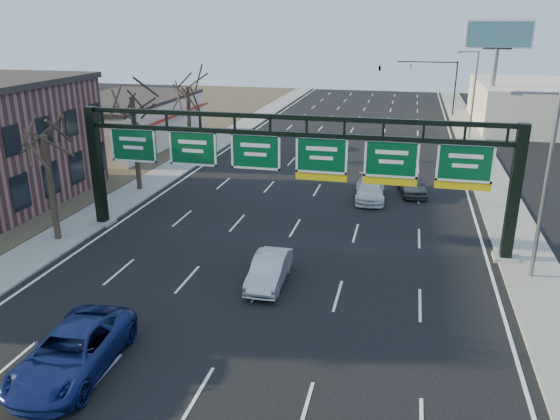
% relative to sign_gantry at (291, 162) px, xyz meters
% --- Properties ---
extents(ground, '(160.00, 160.00, 0.00)m').
position_rel_sign_gantry_xyz_m(ground, '(-0.16, -8.00, -4.63)').
color(ground, black).
rests_on(ground, ground).
extents(sidewalk_left, '(3.00, 120.00, 0.12)m').
position_rel_sign_gantry_xyz_m(sidewalk_left, '(-12.96, 12.00, -4.57)').
color(sidewalk_left, gray).
rests_on(sidewalk_left, ground).
extents(sidewalk_right, '(3.00, 120.00, 0.12)m').
position_rel_sign_gantry_xyz_m(sidewalk_right, '(12.64, 12.00, -4.57)').
color(sidewalk_right, gray).
rests_on(sidewalk_right, ground).
extents(dirt_strip_left, '(21.00, 120.00, 0.06)m').
position_rel_sign_gantry_xyz_m(dirt_strip_left, '(-25.16, 12.00, -4.60)').
color(dirt_strip_left, '#473D2B').
rests_on(dirt_strip_left, ground).
extents(lane_markings, '(21.60, 120.00, 0.01)m').
position_rel_sign_gantry_xyz_m(lane_markings, '(-0.16, 12.00, -4.62)').
color(lane_markings, white).
rests_on(lane_markings, ground).
extents(sign_gantry, '(24.60, 1.20, 7.20)m').
position_rel_sign_gantry_xyz_m(sign_gantry, '(0.00, 0.00, 0.00)').
color(sign_gantry, black).
rests_on(sign_gantry, ground).
extents(cream_strip, '(10.90, 18.40, 4.70)m').
position_rel_sign_gantry_xyz_m(cream_strip, '(-21.64, 21.00, -2.27)').
color(cream_strip, beige).
rests_on(cream_strip, ground).
extents(building_right_distant, '(12.00, 20.00, 5.00)m').
position_rel_sign_gantry_xyz_m(building_right_distant, '(19.84, 42.00, -2.13)').
color(building_right_distant, beige).
rests_on(building_right_distant, ground).
extents(tree_gantry, '(3.60, 3.60, 8.48)m').
position_rel_sign_gantry_xyz_m(tree_gantry, '(-12.96, -3.00, 2.48)').
color(tree_gantry, '#31251B').
rests_on(tree_gantry, sidewalk_left).
extents(tree_mid, '(3.60, 3.60, 9.24)m').
position_rel_sign_gantry_xyz_m(tree_mid, '(-12.96, 7.00, 3.23)').
color(tree_mid, '#31251B').
rests_on(tree_mid, sidewalk_left).
extents(tree_far, '(3.60, 3.60, 8.86)m').
position_rel_sign_gantry_xyz_m(tree_far, '(-12.96, 17.00, 2.86)').
color(tree_far, '#31251B').
rests_on(tree_far, sidewalk_left).
extents(streetlight_near, '(2.15, 0.22, 9.00)m').
position_rel_sign_gantry_xyz_m(streetlight_near, '(12.31, -2.00, 0.45)').
color(streetlight_near, slate).
rests_on(streetlight_near, sidewalk_right).
extents(streetlight_far, '(2.15, 0.22, 9.00)m').
position_rel_sign_gantry_xyz_m(streetlight_far, '(12.31, 32.00, 0.45)').
color(streetlight_far, slate).
rests_on(streetlight_far, sidewalk_right).
extents(billboard_right, '(7.00, 0.50, 12.00)m').
position_rel_sign_gantry_xyz_m(billboard_right, '(14.84, 36.98, 4.43)').
color(billboard_right, slate).
rests_on(billboard_right, ground).
extents(traffic_signal_mast, '(10.16, 0.54, 7.00)m').
position_rel_sign_gantry_xyz_m(traffic_signal_mast, '(5.53, 47.00, 0.87)').
color(traffic_signal_mast, black).
rests_on(traffic_signal_mast, ground).
extents(car_blue_suv, '(3.05, 5.98, 1.62)m').
position_rel_sign_gantry_xyz_m(car_blue_suv, '(-4.92, -13.81, -3.82)').
color(car_blue_suv, navy).
rests_on(car_blue_suv, ground).
extents(car_silver_sedan, '(1.58, 4.30, 1.41)m').
position_rel_sign_gantry_xyz_m(car_silver_sedan, '(0.16, -5.51, -3.93)').
color(car_silver_sedan, '#ADADB2').
rests_on(car_silver_sedan, ground).
extents(car_white_wagon, '(2.28, 4.92, 1.39)m').
position_rel_sign_gantry_xyz_m(car_white_wagon, '(3.80, 8.68, -3.93)').
color(car_white_wagon, silver).
rests_on(car_white_wagon, ground).
extents(car_grey_far, '(2.46, 4.45, 1.43)m').
position_rel_sign_gantry_xyz_m(car_grey_far, '(6.64, 10.65, -3.91)').
color(car_grey_far, '#46494C').
rests_on(car_grey_far, ground).
extents(car_silver_distant, '(1.69, 4.14, 1.33)m').
position_rel_sign_gantry_xyz_m(car_silver_distant, '(-3.20, 23.18, -3.96)').
color(car_silver_distant, silver).
rests_on(car_silver_distant, ground).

